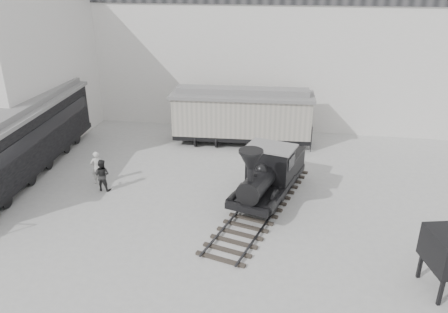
% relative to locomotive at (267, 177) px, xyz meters
% --- Properties ---
extents(ground, '(90.00, 90.00, 0.00)m').
position_rel_locomotive_xyz_m(ground, '(-1.54, -3.96, -1.20)').
color(ground, '#9E9E9B').
extents(north_wall, '(34.00, 2.51, 11.00)m').
position_rel_locomotive_xyz_m(north_wall, '(-1.54, 11.02, 4.35)').
color(north_wall, silver).
rests_on(north_wall, ground).
extents(west_pavilion, '(7.00, 12.11, 9.00)m').
position_rel_locomotive_xyz_m(west_pavilion, '(-16.04, 6.00, 3.29)').
color(west_pavilion, silver).
rests_on(west_pavilion, ground).
extents(locomotive, '(4.30, 9.43, 3.26)m').
position_rel_locomotive_xyz_m(locomotive, '(0.00, 0.00, 0.00)').
color(locomotive, '#29231F').
rests_on(locomotive, ground).
extents(boxcar, '(8.66, 3.17, 3.49)m').
position_rel_locomotive_xyz_m(boxcar, '(-2.17, 7.12, 0.63)').
color(boxcar, black).
rests_on(boxcar, ground).
extents(passenger_coach, '(3.86, 13.31, 3.51)m').
position_rel_locomotive_xyz_m(passenger_coach, '(-12.88, 0.88, 0.74)').
color(passenger_coach, black).
rests_on(passenger_coach, ground).
extents(visitor_a, '(0.75, 0.69, 1.72)m').
position_rel_locomotive_xyz_m(visitor_a, '(-8.52, 0.30, -0.34)').
color(visitor_a, silver).
rests_on(visitor_a, ground).
extents(visitor_b, '(0.80, 0.64, 1.60)m').
position_rel_locomotive_xyz_m(visitor_b, '(-7.97, -0.34, -0.40)').
color(visitor_b, '#242424').
rests_on(visitor_b, ground).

